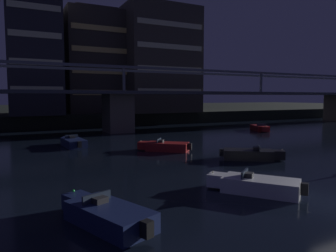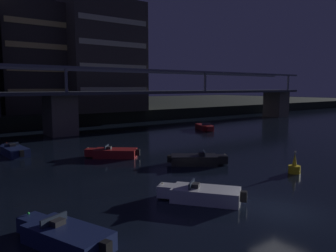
# 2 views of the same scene
# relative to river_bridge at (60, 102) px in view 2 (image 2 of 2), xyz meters

# --- Properties ---
(ground_plane) EXTENTS (400.00, 400.00, 0.00)m
(ground_plane) POSITION_rel_river_bridge_xyz_m (-0.00, -35.51, -4.60)
(ground_plane) COLOR black
(river_bridge) EXTENTS (104.13, 6.40, 9.38)m
(river_bridge) POSITION_rel_river_bridge_xyz_m (0.00, 0.00, 0.00)
(river_bridge) COLOR #605B51
(river_bridge) RESTS_ON ground
(tower_central) EXTENTS (10.66, 10.24, 19.07)m
(tower_central) POSITION_rel_river_bridge_xyz_m (0.40, 15.74, 6.99)
(tower_central) COLOR #38332D
(tower_central) RESTS_ON far_riverbank
(tower_east_tall) EXTENTS (13.91, 13.43, 20.43)m
(tower_east_tall) POSITION_rel_river_bridge_xyz_m (12.09, 13.34, 7.66)
(tower_east_tall) COLOR #423D38
(tower_east_tall) RESTS_ON far_riverbank
(speedboat_near_left) EXTENTS (4.58, 4.17, 1.16)m
(speedboat_near_left) POSITION_rel_river_bridge_xyz_m (-0.98, -17.76, -4.18)
(speedboat_near_left) COLOR maroon
(speedboat_near_left) RESTS_ON ground
(speedboat_near_center) EXTENTS (4.71, 3.95, 1.16)m
(speedboat_near_center) POSITION_rel_river_bridge_xyz_m (3.48, -24.66, -4.18)
(speedboat_near_center) COLOR black
(speedboat_near_center) RESTS_ON ground
(speedboat_mid_left) EXTENTS (3.07, 5.09, 1.16)m
(speedboat_mid_left) POSITION_rel_river_bridge_xyz_m (-10.78, -32.45, -4.18)
(speedboat_mid_left) COLOR #19234C
(speedboat_mid_left) RESTS_ON ground
(speedboat_mid_center) EXTENTS (4.05, 4.66, 1.16)m
(speedboat_mid_center) POSITION_rel_river_bridge_xyz_m (-2.42, -31.85, -4.18)
(speedboat_mid_center) COLOR silver
(speedboat_mid_center) RESTS_ON ground
(speedboat_mid_right) EXTENTS (2.11, 5.23, 1.16)m
(speedboat_mid_right) POSITION_rel_river_bridge_xyz_m (-8.35, -10.99, -4.18)
(speedboat_mid_right) COLOR #19234C
(speedboat_mid_right) RESTS_ON ground
(speedboat_far_left) EXTENTS (3.24, 5.01, 1.16)m
(speedboat_far_left) POSITION_rel_river_bridge_xyz_m (19.86, -7.97, -4.18)
(speedboat_far_left) COLOR maroon
(speedboat_far_left) RESTS_ON ground
(channel_buoy) EXTENTS (0.90, 0.90, 1.76)m
(channel_buoy) POSITION_rel_river_bridge_xyz_m (7.58, -31.41, -4.12)
(channel_buoy) COLOR yellow
(channel_buoy) RESTS_ON ground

